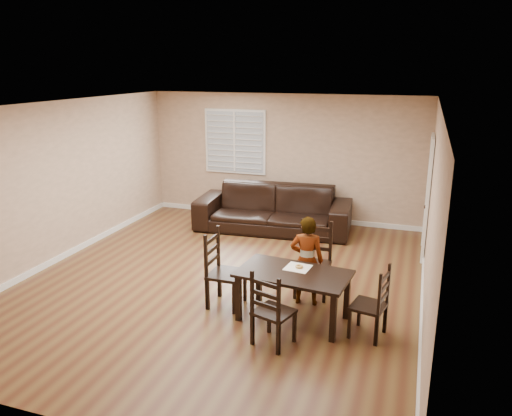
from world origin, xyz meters
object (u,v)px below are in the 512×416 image
Objects in this scene: chair_left at (218,271)px; child at (307,261)px; chair_near at (315,260)px; sofa at (273,209)px; chair_right at (378,307)px; donut at (299,266)px; dining_table at (293,279)px; chair_far at (268,314)px.

child is at bearing -70.13° from chair_left.
chair_near is 2.94m from sofa.
donut is at bearing -93.42° from chair_right.
dining_table is at bearing -73.41° from sofa.
donut is 0.03× the size of sofa.
donut is at bearing -86.90° from chair_left.
child reaches higher than dining_table.
chair_right is 0.73× the size of child.
chair_far is 1.36m from chair_right.
sofa is (-2.43, 3.64, 0.03)m from chair_right.
chair_near is at bearing 86.50° from donut.
dining_table is 1.57× the size of chair_far.
chair_near is 0.81m from donut.
chair_far is at bearing -50.33° from chair_right.
chair_left is 1.16× the size of chair_right.
dining_table is 1.40× the size of chair_left.
chair_left is 0.85× the size of child.
chair_right is at bearing -95.59° from chair_left.
chair_near is 1.46m from chair_left.
child is at bearing -69.33° from sofa.
sofa reaches higher than dining_table.
child is at bearing -94.98° from chair_near.
chair_near is at bearing -101.64° from child.
chair_left is (-1.20, -0.83, -0.00)m from chair_near.
dining_table is 0.52m from child.
donut is (1.15, 0.05, 0.21)m from chair_left.
donut is at bearing -80.87° from chair_far.
chair_near is 1.17× the size of chair_right.
chair_left reaches higher than dining_table.
dining_table is 0.20m from donut.
chair_far is at bearing 75.02° from child.
chair_left is 1.17m from donut.
chair_far is 0.75× the size of child.
sofa is at bearing 112.18° from donut.
chair_far is 0.31× the size of sofa.
chair_left is at bearing -84.30° from chair_right.
chair_left is (-1.01, 0.87, 0.06)m from chair_far.
sofa is at bearing -73.02° from child.
child is 3.31m from sofa.
sofa is (-1.23, 4.28, 0.02)m from chair_far.
chair_near is 0.85× the size of child.
chair_right is at bearing -15.12° from donut.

